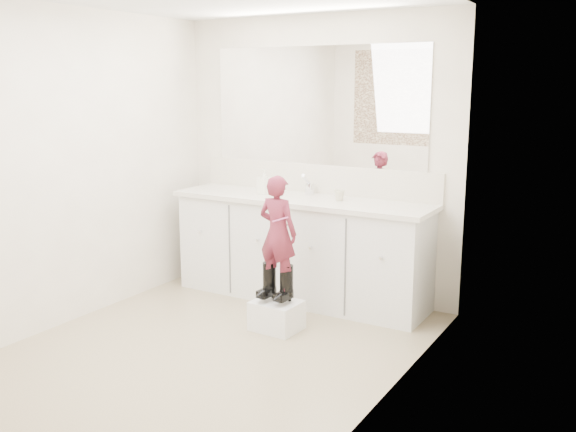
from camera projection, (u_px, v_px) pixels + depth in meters
The scene contains 18 objects.
floor at pixel (216, 347), 4.54m from camera, with size 3.00×3.00×0.00m, color #827055.
wall_back at pixel (317, 157), 5.56m from camera, with size 2.60×2.60×0.00m, color beige.
wall_front at pixel (21, 219), 3.03m from camera, with size 2.60×2.60×0.00m, color beige.
wall_left at pixel (77, 167), 4.94m from camera, with size 3.00×3.00×0.00m, color beige.
wall_right at pixel (396, 196), 3.65m from camera, with size 3.00×3.00×0.00m, color beige.
vanity_cabinet at pixel (301, 251), 5.49m from camera, with size 2.20×0.55×0.85m, color silver.
countertop at pixel (300, 200), 5.38m from camera, with size 2.28×0.58×0.04m, color beige.
backsplash at pixel (316, 179), 5.59m from camera, with size 2.28×0.03×0.25m, color beige.
mirror at pixel (317, 106), 5.46m from camera, with size 2.00×0.02×1.00m, color white.
dot_panel at pixel (14, 123), 2.94m from camera, with size 2.00×0.01×1.20m, color #472819.
faucet at pixel (310, 189), 5.51m from camera, with size 0.08×0.08×0.10m, color silver.
cup at pixel (339, 195), 5.24m from camera, with size 0.09×0.09×0.08m, color beige.
soap_bottle at pixel (264, 181), 5.55m from camera, with size 0.10×0.10×0.22m, color white.
step_stool at pixel (277, 315), 4.84m from camera, with size 0.35×0.29×0.22m, color white.
boot_left at pixel (269, 281), 4.85m from camera, with size 0.11×0.19×0.29m, color black, non-canonical shape.
boot_right at pixel (287, 284), 4.77m from camera, with size 0.11×0.19×0.29m, color black, non-canonical shape.
toddler at pixel (278, 233), 4.73m from camera, with size 0.31×0.21×0.86m, color #9F314A.
toothbrush at pixel (280, 219), 4.60m from camera, with size 0.01×0.01×0.14m, color #D05197.
Camera 1 is at (2.59, -3.42, 1.83)m, focal length 40.00 mm.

